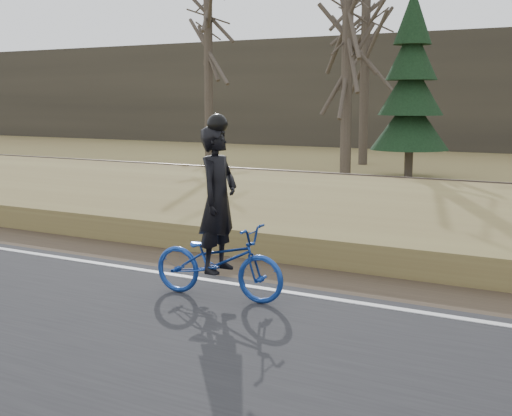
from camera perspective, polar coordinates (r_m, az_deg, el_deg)
The scene contains 12 objects.
ground at distance 9.55m, azimuth -0.55°, elevation -7.01°, with size 120.00×120.00×0.00m, color olive.
road at distance 7.61m, azimuth -10.43°, elevation -11.08°, with size 120.00×6.00×0.06m, color black.
edge_line at distance 9.70m, azimuth 0.05°, elevation -6.37°, with size 120.00×0.12×0.01m, color silver.
shoulder at distance 10.56m, azimuth 2.80°, elevation -5.38°, with size 120.00×1.60×0.04m, color #473A2B.
embankment at distance 13.20m, azimuth 8.83°, elevation -1.75°, with size 120.00×5.00×0.44m, color olive.
ballast at distance 16.75m, azimuth 13.60°, elevation 0.32°, with size 120.00×3.00×0.45m, color slate.
railroad at distance 16.71m, azimuth 13.64°, elevation 1.35°, with size 120.00×2.40×0.29m.
cyclist at distance 9.08m, azimuth -3.04°, elevation -2.54°, with size 1.87×0.77×2.35m.
bare_tree_far_left at distance 28.81m, azimuth -3.83°, elevation 10.94°, with size 0.36×0.36×7.49m, color #494035.
bare_tree_left at distance 29.01m, azimuth 8.71°, elevation 11.49°, with size 0.36×0.36×8.14m, color #494035.
bare_tree_near_left at distance 23.43m, azimuth 7.31°, elevation 11.62°, with size 0.36×0.36×7.65m, color #494035.
conifer at distance 24.34m, azimuth 12.29°, elevation 9.27°, with size 2.60×2.60×6.19m.
Camera 1 is at (4.71, -7.90, 2.58)m, focal length 50.00 mm.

